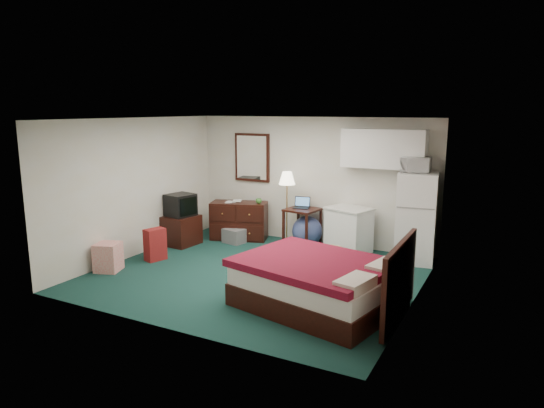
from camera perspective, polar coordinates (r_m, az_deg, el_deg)
The scene contains 25 objects.
floor at distance 8.00m, azimuth -1.77°, elevation -8.25°, with size 5.00×4.50×0.01m, color #123833.
ceiling at distance 7.54m, azimuth -1.88°, elevation 9.96°, with size 5.00×4.50×0.01m, color beige.
walls at distance 7.67m, azimuth -1.82°, elevation 0.59°, with size 5.01×4.51×2.50m.
mirror at distance 10.19m, azimuth -2.34°, elevation 5.49°, with size 0.80×0.06×1.00m, color white, non-canonical shape.
upper_cabinets at distance 8.96m, azimuth 12.98°, elevation 6.36°, with size 1.50×0.35×0.70m, color white, non-canonical shape.
headboard at distance 6.32m, azimuth 14.78°, elevation -8.71°, with size 0.06×1.56×1.00m, color black, non-canonical shape.
dresser at distance 10.02m, azimuth -3.90°, elevation -1.95°, with size 1.13×0.51×0.77m, color black, non-canonical shape.
floor_lamp at distance 9.47m, azimuth 1.76°, elevation -0.57°, with size 0.32×0.32×1.46m, color gold, non-canonical shape.
desk at distance 9.51m, azimuth 3.57°, elevation -2.75°, with size 0.59×0.59×0.74m, color black, non-canonical shape.
exercise_ball at distance 9.54m, azimuth 4.15°, elevation -3.19°, with size 0.59×0.59×0.59m, color #38477E.
kitchen_counter at distance 9.21m, azimuth 9.01°, elevation -3.11°, with size 0.74×0.57×0.81m, color white, non-canonical shape.
fridge at distance 8.80m, azimuth 16.61°, elevation -1.56°, with size 0.65×0.65×1.58m, color white, non-canonical shape.
bed at distance 6.70m, azimuth 5.36°, elevation -9.31°, with size 2.00×1.56×0.64m, color maroon, non-canonical shape.
tv_stand at distance 9.78m, azimuth -10.65°, elevation -3.04°, with size 0.58×0.63×0.58m, color black, non-canonical shape.
suitcase at distance 8.88m, azimuth -13.59°, elevation -4.65°, with size 0.22×0.35×0.57m, color #5A1315, non-canonical shape.
retail_box at distance 8.53m, azimuth -18.72°, elevation -5.93°, with size 0.38×0.38×0.47m, color silver, non-canonical shape.
file_bin at distance 9.78m, azimuth -4.49°, elevation -3.76°, with size 0.41×0.31×0.29m, color slate, non-canonical shape.
cardboard_box_a at distance 9.25m, azimuth 2.75°, elevation -4.90°, with size 0.23×0.20×0.20m, color #A2835F, non-canonical shape.
cardboard_box_b at distance 8.74m, azimuth 7.21°, elevation -5.77°, with size 0.21×0.24×0.24m, color #A2835F, non-canonical shape.
laptop at distance 9.45m, azimuth 3.46°, elevation 0.12°, with size 0.31×0.25×0.21m, color black, non-canonical shape.
crt_tv at distance 9.67m, azimuth -10.72°, elevation -0.11°, with size 0.47×0.51×0.44m, color black, non-canonical shape.
microwave at distance 8.66m, azimuth 16.59°, elevation 4.66°, with size 0.48×0.27×0.33m, color white.
book_a at distance 9.94m, azimuth -5.44°, elevation 0.80°, with size 0.15×0.02×0.21m, color #A2835F.
book_b at distance 10.01m, azimuth -4.64°, elevation 0.99°, with size 0.18×0.02×0.24m, color #A2835F.
mug at distance 9.78m, azimuth -1.57°, elevation 0.42°, with size 0.12×0.10×0.12m, color #3D7E31.
Camera 1 is at (3.70, -6.57, 2.66)m, focal length 32.00 mm.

